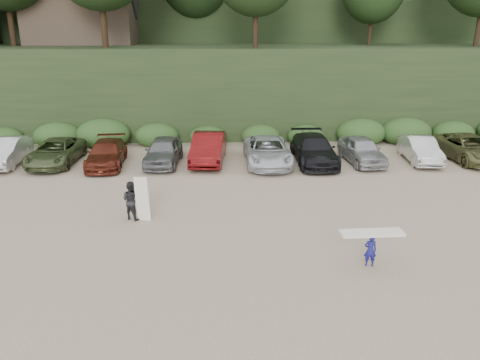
{
  "coord_description": "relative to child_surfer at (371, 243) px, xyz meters",
  "views": [
    {
      "loc": [
        -1.27,
        -15.39,
        7.36
      ],
      "look_at": [
        -0.55,
        3.0,
        1.3
      ],
      "focal_mm": 35.0,
      "sensor_mm": 36.0,
      "label": 1
    }
  ],
  "objects": [
    {
      "name": "ground",
      "position": [
        -3.42,
        2.07,
        -0.82
      ],
      "size": [
        120.0,
        120.0,
        0.0
      ],
      "primitive_type": "plane",
      "color": "tan",
      "rests_on": "ground"
    },
    {
      "name": "parked_cars",
      "position": [
        -0.92,
        12.09,
        -0.07
      ],
      "size": [
        39.83,
        5.76,
        1.63
      ],
      "color": "#9B9A9E",
      "rests_on": "ground"
    },
    {
      "name": "child_surfer",
      "position": [
        0.0,
        0.0,
        0.0
      ],
      "size": [
        2.02,
        0.64,
        1.2
      ],
      "color": "navy",
      "rests_on": "ground"
    },
    {
      "name": "adult_surfer",
      "position": [
        -8.29,
        4.18,
        -0.01
      ],
      "size": [
        1.25,
        0.89,
        1.86
      ],
      "color": "black",
      "rests_on": "ground"
    }
  ]
}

